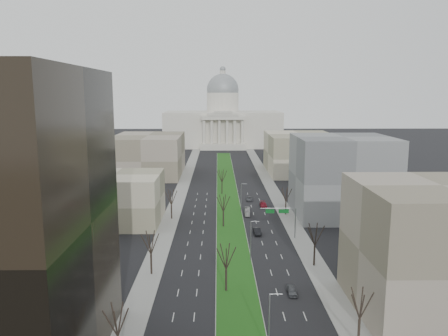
{
  "coord_description": "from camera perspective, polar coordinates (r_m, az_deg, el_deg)",
  "views": [
    {
      "loc": [
        -3.5,
        -36.85,
        36.77
      ],
      "look_at": [
        -1.39,
        110.45,
        11.43
      ],
      "focal_mm": 35.0,
      "sensor_mm": 36.0,
      "label": 1
    }
  ],
  "objects": [
    {
      "name": "mast_arm_signs",
      "position": [
        112.48,
        7.94,
        -6.15
      ],
      "size": [
        9.12,
        0.24,
        8.09
      ],
      "color": "gray",
      "rests_on": "ground"
    },
    {
      "name": "tree_left_near",
      "position": [
        64.08,
        -13.8,
        -18.62
      ],
      "size": [
        5.1,
        5.1,
        9.18
      ],
      "color": "black",
      "rests_on": "ground"
    },
    {
      "name": "capitol",
      "position": [
        307.14,
        -0.17,
        5.94
      ],
      "size": [
        80.0,
        46.0,
        55.0
      ],
      "color": "beige",
      "rests_on": "ground"
    },
    {
      "name": "car_grey_far",
      "position": [
        151.84,
        3.34,
        -4.03
      ],
      "size": [
        2.19,
        4.52,
        1.24
      ],
      "primitive_type": "imported",
      "rotation": [
        0.0,
        0.0,
        -0.03
      ],
      "color": "#54565C",
      "rests_on": "ground"
    },
    {
      "name": "tree_median_b",
      "position": [
        120.6,
        -0.08,
        -4.53
      ],
      "size": [
        5.4,
        5.4,
        9.72
      ],
      "color": "black",
      "rests_on": "ground"
    },
    {
      "name": "streetlamp_median_c",
      "position": [
        135.87,
        2.27,
        -3.85
      ],
      "size": [
        1.9,
        0.2,
        9.16
      ],
      "color": "gray",
      "rests_on": "ground"
    },
    {
      "name": "tree_left_far",
      "position": [
        129.12,
        -6.9,
        -3.71
      ],
      "size": [
        5.28,
        5.28,
        9.5
      ],
      "color": "black",
      "rests_on": "ground"
    },
    {
      "name": "streetlamp_median_b",
      "position": [
        97.53,
        3.54,
        -9.39
      ],
      "size": [
        1.9,
        0.2,
        9.16
      ],
      "color": "gray",
      "rests_on": "ground"
    },
    {
      "name": "tree_right_far",
      "position": [
        133.96,
        8.1,
        -3.38
      ],
      "size": [
        5.04,
        5.04,
        9.07
      ],
      "color": "black",
      "rests_on": "ground"
    },
    {
      "name": "sidewalk_right",
      "position": [
        138.47,
        7.97,
        -5.7
      ],
      "size": [
        5.0,
        330.0,
        0.15
      ],
      "primitive_type": "cube",
      "color": "gray",
      "rests_on": "ground"
    },
    {
      "name": "sidewalk_left",
      "position": [
        137.58,
        -6.67,
        -5.78
      ],
      "size": [
        5.0,
        330.0,
        0.15
      ],
      "primitive_type": "cube",
      "color": "gray",
      "rests_on": "ground"
    },
    {
      "name": "car_red",
      "position": [
        143.74,
        5.17,
        -4.79
      ],
      "size": [
        2.16,
        5.26,
        1.52
      ],
      "primitive_type": "imported",
      "rotation": [
        0.0,
        0.0,
        0.01
      ],
      "color": "maroon",
      "rests_on": "ground"
    },
    {
      "name": "tree_left_mid",
      "position": [
        90.96,
        -9.57,
        -9.48
      ],
      "size": [
        5.4,
        5.4,
        9.72
      ],
      "color": "black",
      "rests_on": "ground"
    },
    {
      "name": "tree_median_c",
      "position": [
        159.66,
        -0.27,
        -0.99
      ],
      "size": [
        5.4,
        5.4,
        9.72
      ],
      "color": "black",
      "rests_on": "ground"
    },
    {
      "name": "building_beige_left",
      "position": [
        128.86,
        -14.07,
        -3.89
      ],
      "size": [
        26.0,
        22.0,
        14.0
      ],
      "primitive_type": "cube",
      "color": "gray",
      "rests_on": "ground"
    },
    {
      "name": "car_black",
      "position": [
        116.56,
        4.33,
        -8.23
      ],
      "size": [
        2.06,
        5.09,
        1.64
      ],
      "primitive_type": "imported",
      "rotation": [
        0.0,
        0.0,
        0.07
      ],
      "color": "black",
      "rests_on": "ground"
    },
    {
      "name": "box_van",
      "position": [
        134.41,
        3.06,
        -5.72
      ],
      "size": [
        1.93,
        6.66,
        1.83
      ],
      "primitive_type": "imported",
      "rotation": [
        0.0,
        0.0,
        -0.06
      ],
      "color": "silver",
      "rests_on": "ground"
    },
    {
      "name": "tree_median_a",
      "position": [
        82.43,
        0.28,
        -11.41
      ],
      "size": [
        5.4,
        5.4,
        9.72
      ],
      "color": "black",
      "rests_on": "ground"
    },
    {
      "name": "car_grey_near",
      "position": [
        84.84,
        8.87,
        -15.52
      ],
      "size": [
        1.79,
        4.21,
        1.42
      ],
      "primitive_type": "imported",
      "rotation": [
        0.0,
        0.0,
        -0.03
      ],
      "color": "#4A4D52",
      "rests_on": "ground"
    },
    {
      "name": "building_far_left",
      "position": [
        201.28,
        -9.82,
        1.69
      ],
      "size": [
        30.0,
        40.0,
        18.0
      ],
      "primitive_type": "cube",
      "color": "gray",
      "rests_on": "ground"
    },
    {
      "name": "building_tan_right",
      "position": [
        82.08,
        26.02,
        -9.56
      ],
      "size": [
        26.0,
        24.0,
        22.0
      ],
      "primitive_type": "cube",
      "color": "gray",
      "rests_on": "ground"
    },
    {
      "name": "tree_right_near",
      "position": [
        69.26,
        17.39,
        -16.46
      ],
      "size": [
        5.16,
        5.16,
        9.29
      ],
      "color": "black",
      "rests_on": "ground"
    },
    {
      "name": "tree_right_mid",
      "position": [
        95.92,
        11.81,
        -8.44
      ],
      "size": [
        5.52,
        5.52,
        9.94
      ],
      "color": "black",
      "rests_on": "ground"
    },
    {
      "name": "streetlamp_median_a",
      "position": [
        65.62,
        5.98,
        -19.44
      ],
      "size": [
        1.9,
        0.2,
        9.16
      ],
      "color": "gray",
      "rests_on": "ground"
    },
    {
      "name": "median",
      "position": [
        160.14,
        0.45,
        -3.48
      ],
      "size": [
        8.0,
        222.03,
        0.2
      ],
      "color": "#999993",
      "rests_on": "ground"
    },
    {
      "name": "building_far_right",
      "position": [
        207.36,
        9.89,
        1.92
      ],
      "size": [
        30.0,
        40.0,
        18.0
      ],
      "primitive_type": "cube",
      "color": "gray",
      "rests_on": "ground"
    },
    {
      "name": "building_grey_right",
      "position": [
        136.47,
        15.15,
        -1.04
      ],
      "size": [
        28.0,
        26.0,
        24.0
      ],
      "primitive_type": "cube",
      "color": "slate",
      "rests_on": "ground"
    },
    {
      "name": "ground",
      "position": [
        161.14,
        0.45,
        -3.43
      ],
      "size": [
        600.0,
        600.0,
        0.0
      ],
      "primitive_type": "plane",
      "color": "black",
      "rests_on": "ground"
    }
  ]
}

